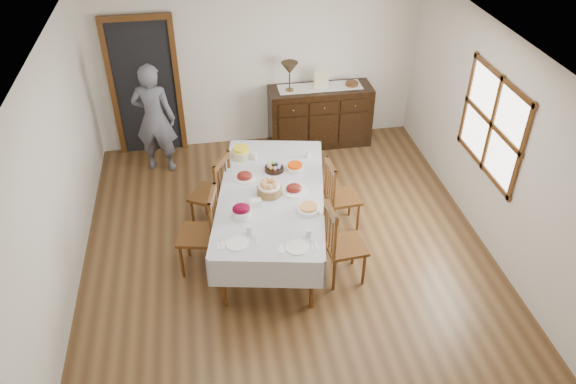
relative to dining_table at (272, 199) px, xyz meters
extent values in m
plane|color=brown|center=(0.17, -0.29, -0.73)|extent=(6.00, 6.00, 0.00)
cube|color=silver|center=(0.17, -0.29, 1.87)|extent=(5.00, 6.00, 0.02)
cube|color=silver|center=(0.17, 2.71, 0.57)|extent=(5.00, 0.02, 2.60)
cube|color=silver|center=(-2.33, -0.29, 0.57)|extent=(0.02, 6.00, 2.60)
cube|color=silver|center=(2.67, -0.29, 0.57)|extent=(0.02, 6.00, 2.60)
cube|color=white|center=(2.66, 0.01, 0.77)|extent=(0.02, 1.30, 1.10)
cube|color=#512E12|center=(2.64, 0.01, 0.77)|extent=(0.03, 1.46, 1.26)
cube|color=black|center=(-1.53, 2.67, 0.32)|extent=(0.90, 0.06, 2.10)
cube|color=#512E12|center=(-1.53, 2.65, 0.32)|extent=(1.04, 0.08, 2.18)
cube|color=silver|center=(0.00, 0.00, 0.08)|extent=(1.61, 2.56, 0.04)
cylinder|color=#512E12|center=(-0.67, -0.91, -0.35)|extent=(0.06, 0.06, 0.77)
cylinder|color=#512E12|center=(0.28, -1.10, -0.35)|extent=(0.06, 0.06, 0.77)
cylinder|color=#512E12|center=(-0.28, 1.10, -0.35)|extent=(0.06, 0.06, 0.77)
cylinder|color=#512E12|center=(0.67, 0.91, -0.35)|extent=(0.06, 0.06, 0.77)
cube|color=silver|center=(-0.59, 0.11, -0.09)|extent=(0.48, 2.37, 0.37)
cube|color=silver|center=(0.59, -0.11, -0.09)|extent=(0.48, 2.37, 0.37)
cube|color=silver|center=(-0.23, -1.18, -0.09)|extent=(1.21, 0.25, 0.37)
cube|color=silver|center=(0.23, 1.18, -0.09)|extent=(1.21, 0.25, 0.37)
cube|color=#512E12|center=(-0.90, -0.24, -0.25)|extent=(0.54, 0.54, 0.04)
cylinder|color=#512E12|center=(-1.05, -0.02, -0.50)|extent=(0.04, 0.04, 0.47)
cylinder|color=#512E12|center=(-1.12, -0.38, -0.50)|extent=(0.04, 0.04, 0.47)
cylinder|color=#512E12|center=(-0.69, -0.09, -0.50)|extent=(0.04, 0.04, 0.47)
cylinder|color=#512E12|center=(-0.76, -0.45, -0.50)|extent=(0.04, 0.04, 0.47)
cylinder|color=#512E12|center=(-0.66, -0.09, 0.06)|extent=(0.04, 0.04, 0.61)
cylinder|color=#512E12|center=(-0.74, -0.47, 0.06)|extent=(0.04, 0.04, 0.61)
cube|color=#512E12|center=(-0.70, -0.28, 0.32)|extent=(0.13, 0.43, 0.09)
cylinder|color=#512E12|center=(-0.68, -0.18, 0.03)|extent=(0.02, 0.02, 0.50)
cylinder|color=#512E12|center=(-0.70, -0.28, 0.03)|extent=(0.02, 0.02, 0.50)
cylinder|color=#512E12|center=(-0.72, -0.37, 0.03)|extent=(0.02, 0.02, 0.50)
cube|color=#512E12|center=(-0.72, 0.56, -0.26)|extent=(0.61, 0.61, 0.04)
cylinder|color=#512E12|center=(-0.79, 0.81, -0.50)|extent=(0.04, 0.04, 0.46)
cylinder|color=#512E12|center=(-0.97, 0.49, -0.50)|extent=(0.04, 0.04, 0.46)
cylinder|color=#512E12|center=(-0.48, 0.62, -0.50)|extent=(0.04, 0.04, 0.46)
cylinder|color=#512E12|center=(-0.66, 0.31, -0.50)|extent=(0.04, 0.04, 0.46)
cylinder|color=#512E12|center=(-0.45, 0.62, 0.04)|extent=(0.04, 0.04, 0.60)
cylinder|color=#512E12|center=(-0.65, 0.29, 0.04)|extent=(0.04, 0.04, 0.60)
cube|color=#512E12|center=(-0.55, 0.46, 0.30)|extent=(0.25, 0.39, 0.09)
cylinder|color=#512E12|center=(-0.50, 0.54, 0.02)|extent=(0.02, 0.02, 0.49)
cylinder|color=#512E12|center=(-0.55, 0.46, 0.02)|extent=(0.02, 0.02, 0.49)
cylinder|color=#512E12|center=(-0.60, 0.37, 0.02)|extent=(0.02, 0.02, 0.49)
cube|color=#512E12|center=(0.75, -0.68, -0.26)|extent=(0.47, 0.47, 0.04)
cylinder|color=#512E12|center=(0.94, -0.85, -0.51)|extent=(0.04, 0.04, 0.45)
cylinder|color=#512E12|center=(0.91, -0.49, -0.51)|extent=(0.04, 0.04, 0.45)
cylinder|color=#512E12|center=(0.59, -0.88, -0.51)|extent=(0.04, 0.04, 0.45)
cylinder|color=#512E12|center=(0.56, -0.52, -0.51)|extent=(0.04, 0.04, 0.45)
cylinder|color=#512E12|center=(0.57, -0.89, 0.03)|extent=(0.04, 0.04, 0.59)
cylinder|color=#512E12|center=(0.54, -0.51, 0.03)|extent=(0.04, 0.04, 0.59)
cube|color=#512E12|center=(0.55, -0.70, 0.28)|extent=(0.08, 0.42, 0.08)
cylinder|color=#512E12|center=(0.56, -0.79, 0.01)|extent=(0.02, 0.02, 0.48)
cylinder|color=#512E12|center=(0.55, -0.70, 0.01)|extent=(0.02, 0.02, 0.48)
cylinder|color=#512E12|center=(0.54, -0.61, 0.01)|extent=(0.02, 0.02, 0.48)
cube|color=#512E12|center=(0.96, 0.28, -0.30)|extent=(0.44, 0.44, 0.04)
cylinder|color=#512E12|center=(1.14, 0.12, -0.53)|extent=(0.03, 0.03, 0.42)
cylinder|color=#512E12|center=(1.12, 0.45, -0.53)|extent=(0.03, 0.03, 0.42)
cylinder|color=#512E12|center=(0.81, 0.10, -0.53)|extent=(0.03, 0.03, 0.42)
cylinder|color=#512E12|center=(0.79, 0.43, -0.53)|extent=(0.03, 0.03, 0.42)
cylinder|color=#512E12|center=(0.79, 0.09, -0.02)|extent=(0.04, 0.04, 0.54)
cylinder|color=#512E12|center=(0.77, 0.44, -0.02)|extent=(0.04, 0.04, 0.54)
cube|color=#512E12|center=(0.78, 0.26, 0.21)|extent=(0.07, 0.39, 0.08)
cylinder|color=#512E12|center=(0.79, 0.18, -0.04)|extent=(0.02, 0.02, 0.45)
cylinder|color=#512E12|center=(0.78, 0.26, -0.04)|extent=(0.02, 0.02, 0.45)
cylinder|color=#512E12|center=(0.77, 0.35, -0.04)|extent=(0.02, 0.02, 0.45)
cube|color=black|center=(1.12, 2.43, -0.25)|extent=(1.61, 0.54, 0.96)
cube|color=black|center=(0.64, 2.15, 0.04)|extent=(0.45, 0.02, 0.19)
sphere|color=brown|center=(0.64, 2.13, 0.04)|extent=(0.03, 0.03, 0.03)
cube|color=black|center=(1.12, 2.15, 0.04)|extent=(0.45, 0.02, 0.19)
sphere|color=brown|center=(1.12, 2.13, 0.04)|extent=(0.03, 0.03, 0.03)
cube|color=black|center=(1.60, 2.15, 0.04)|extent=(0.45, 0.02, 0.19)
sphere|color=brown|center=(1.60, 2.13, 0.04)|extent=(0.03, 0.03, 0.03)
imported|color=slate|center=(-1.42, 2.08, 0.16)|extent=(0.63, 0.48, 1.80)
cylinder|color=brown|center=(-0.03, -0.03, 0.15)|extent=(0.29, 0.29, 0.11)
cylinder|color=white|center=(-0.03, -0.03, 0.21)|extent=(0.26, 0.26, 0.02)
sphere|color=tan|center=(0.04, -0.03, 0.24)|extent=(0.08, 0.08, 0.08)
sphere|color=tan|center=(0.02, 0.02, 0.24)|extent=(0.08, 0.08, 0.08)
sphere|color=tan|center=(-0.03, 0.04, 0.24)|extent=(0.08, 0.08, 0.08)
sphere|color=tan|center=(-0.08, 0.02, 0.24)|extent=(0.08, 0.08, 0.08)
sphere|color=tan|center=(-0.10, -0.03, 0.24)|extent=(0.08, 0.08, 0.08)
sphere|color=tan|center=(-0.08, -0.08, 0.24)|extent=(0.08, 0.08, 0.08)
sphere|color=tan|center=(-0.03, -0.10, 0.24)|extent=(0.08, 0.08, 0.08)
sphere|color=tan|center=(0.02, -0.08, 0.24)|extent=(0.08, 0.08, 0.08)
cylinder|color=black|center=(0.10, 0.47, 0.12)|extent=(0.24, 0.24, 0.05)
ellipsoid|color=pink|center=(0.17, 0.47, 0.17)|extent=(0.05, 0.05, 0.06)
ellipsoid|color=#5A95D5|center=(0.15, 0.51, 0.17)|extent=(0.05, 0.05, 0.06)
ellipsoid|color=#84DD6A|center=(0.10, 0.53, 0.17)|extent=(0.05, 0.05, 0.06)
ellipsoid|color=yellow|center=(0.05, 0.51, 0.17)|extent=(0.05, 0.05, 0.06)
ellipsoid|color=#AD8ECE|center=(0.04, 0.47, 0.17)|extent=(0.05, 0.05, 0.06)
ellipsoid|color=gold|center=(0.05, 0.42, 0.17)|extent=(0.05, 0.05, 0.06)
ellipsoid|color=pink|center=(0.10, 0.40, 0.17)|extent=(0.05, 0.05, 0.06)
ellipsoid|color=#5A95D5|center=(0.15, 0.42, 0.17)|extent=(0.05, 0.05, 0.06)
cylinder|color=white|center=(-0.28, 0.35, 0.10)|extent=(0.27, 0.27, 0.01)
ellipsoid|color=maroon|center=(-0.28, 0.35, 0.13)|extent=(0.19, 0.16, 0.11)
cylinder|color=white|center=(0.27, -0.01, 0.10)|extent=(0.31, 0.31, 0.01)
ellipsoid|color=maroon|center=(0.27, -0.01, 0.13)|extent=(0.19, 0.16, 0.11)
cylinder|color=white|center=(-0.39, -0.40, 0.14)|extent=(0.21, 0.21, 0.08)
ellipsoid|color=#60021C|center=(-0.39, -0.40, 0.20)|extent=(0.20, 0.17, 0.11)
cylinder|color=white|center=(0.36, 0.42, 0.13)|extent=(0.22, 0.22, 0.06)
cylinder|color=#F74100|center=(0.36, 0.42, 0.17)|extent=(0.18, 0.18, 0.03)
cylinder|color=#D1BF87|center=(-0.27, 0.84, 0.15)|extent=(0.25, 0.25, 0.11)
cylinder|color=yellow|center=(-0.27, 0.84, 0.22)|extent=(0.20, 0.20, 0.04)
cylinder|color=white|center=(0.36, -0.43, 0.12)|extent=(0.27, 0.27, 0.05)
cylinder|color=#DC9346|center=(0.36, -0.43, 0.16)|extent=(0.20, 0.20, 0.02)
cube|color=white|center=(-0.22, -0.21, 0.13)|extent=(0.15, 0.11, 0.07)
cylinder|color=white|center=(-0.49, -0.86, 0.10)|extent=(0.25, 0.25, 0.01)
cube|color=white|center=(-0.66, -0.86, 0.10)|extent=(0.10, 0.13, 0.01)
cube|color=#B8B9BD|center=(-0.66, -0.86, 0.10)|extent=(0.04, 0.16, 0.01)
cube|color=#B8B9BD|center=(-0.33, -0.86, 0.10)|extent=(0.05, 0.18, 0.01)
cube|color=#B8B9BD|center=(-0.29, -0.86, 0.10)|extent=(0.04, 0.14, 0.01)
cylinder|color=white|center=(-0.34, -0.71, 0.15)|extent=(0.07, 0.07, 0.10)
cylinder|color=white|center=(0.13, -1.02, 0.10)|extent=(0.25, 0.25, 0.01)
cube|color=white|center=(-0.04, -1.02, 0.10)|extent=(0.10, 0.13, 0.01)
cube|color=#B8B9BD|center=(-0.04, -1.02, 0.10)|extent=(0.04, 0.16, 0.01)
cube|color=#B8B9BD|center=(0.29, -1.02, 0.10)|extent=(0.05, 0.18, 0.01)
cube|color=#B8B9BD|center=(0.33, -1.02, 0.10)|extent=(0.04, 0.14, 0.01)
cylinder|color=white|center=(0.28, -0.87, 0.15)|extent=(0.07, 0.07, 0.10)
cylinder|color=white|center=(-0.11, 0.75, 0.15)|extent=(0.06, 0.06, 0.10)
cylinder|color=white|center=(0.58, 0.70, 0.14)|extent=(0.06, 0.06, 0.09)
cube|color=white|center=(1.11, 2.46, 0.24)|extent=(1.30, 0.35, 0.01)
cylinder|color=brown|center=(0.62, 2.41, 0.25)|extent=(0.12, 0.12, 0.03)
cylinder|color=brown|center=(0.62, 2.41, 0.39)|extent=(0.02, 0.02, 0.25)
cone|color=#41321F|center=(0.62, 2.41, 0.60)|extent=(0.26, 0.26, 0.18)
cube|color=beige|center=(1.12, 2.42, 0.37)|extent=(0.22, 0.08, 0.28)
cylinder|color=#512E12|center=(1.61, 2.44, 0.26)|extent=(0.20, 0.20, 0.06)
camera|label=1|loc=(-0.69, -5.36, 3.97)|focal=35.00mm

